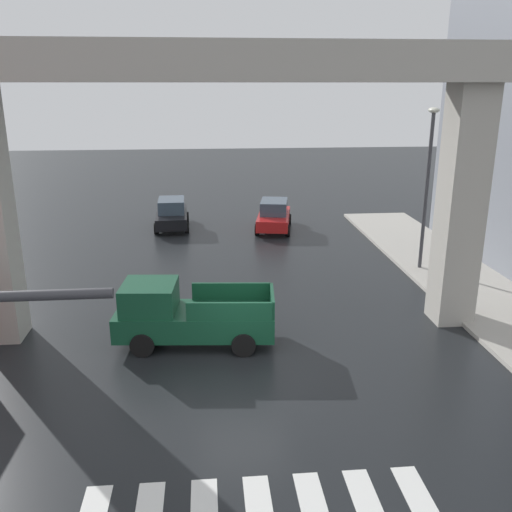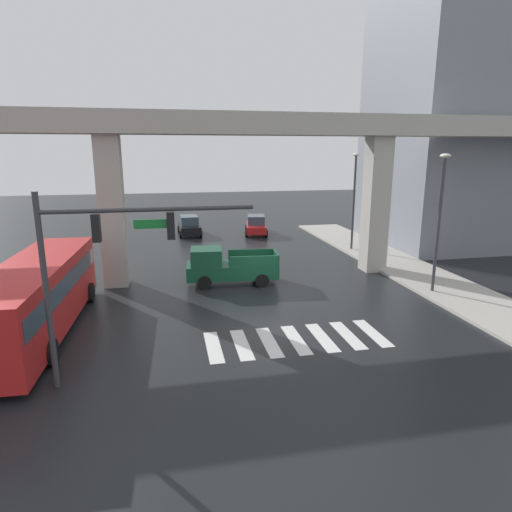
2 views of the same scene
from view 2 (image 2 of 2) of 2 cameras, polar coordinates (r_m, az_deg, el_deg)
name	(u,v)px [view 2 (image 2 of 2)]	position (r m, az deg, el deg)	size (l,w,h in m)	color
ground_plane	(265,295)	(22.74, 1.19, -5.21)	(120.00, 120.00, 0.00)	black
crosswalk_stripes	(296,340)	(17.69, 5.28, -10.90)	(7.15, 2.80, 0.01)	silver
elevated_overpass	(252,140)	(24.99, -0.57, 14.97)	(48.51, 2.06, 9.42)	#ADA89E
sidewalk_east	(417,273)	(28.26, 20.38, -2.15)	(4.00, 36.00, 0.15)	#ADA89E
pickup_truck	(227,267)	(24.51, -3.84, -1.43)	(5.24, 2.41, 2.08)	#14472D
city_bus	(36,294)	(19.71, -26.96, -4.45)	(3.08, 10.89, 2.99)	red
sedan_red	(256,225)	(39.36, 0.01, 4.11)	(2.52, 4.54, 1.72)	red
sedan_black	(189,225)	(39.54, -8.77, 3.99)	(2.06, 4.35, 1.72)	black
traffic_signal_mast	(102,250)	(14.00, -19.61, 0.71)	(6.49, 0.32, 6.20)	#38383D
street_lamp_near_corner	(440,208)	(23.96, 23.09, 5.87)	(0.44, 0.70, 7.24)	#38383D
street_lamp_mid_block	(354,190)	(33.04, 12.82, 8.44)	(0.44, 0.70, 7.24)	#38383D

